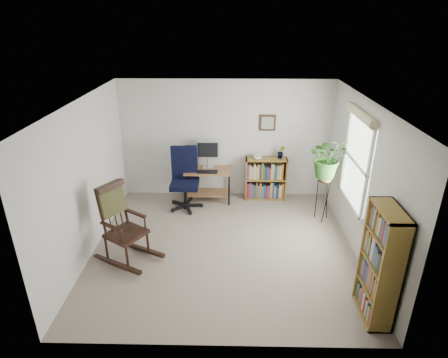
{
  "coord_description": "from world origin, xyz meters",
  "views": [
    {
      "loc": [
        0.12,
        -5.17,
        3.53
      ],
      "look_at": [
        0.0,
        0.4,
        1.05
      ],
      "focal_mm": 30.0,
      "sensor_mm": 36.0,
      "label": 1
    }
  ],
  "objects_px": {
    "office_chair": "(185,179)",
    "tall_bookshelf": "(380,265)",
    "low_bookshelf": "(266,178)",
    "desk": "(208,185)",
    "rocking_chair": "(125,224)"
  },
  "relations": [
    {
      "from": "office_chair",
      "to": "low_bookshelf",
      "type": "height_order",
      "value": "office_chair"
    },
    {
      "from": "low_bookshelf",
      "to": "desk",
      "type": "bearing_deg",
      "value": -174.15
    },
    {
      "from": "desk",
      "to": "tall_bookshelf",
      "type": "bearing_deg",
      "value": -54.24
    },
    {
      "from": "office_chair",
      "to": "rocking_chair",
      "type": "xyz_separation_m",
      "value": [
        -0.7,
        -1.69,
        0.02
      ]
    },
    {
      "from": "office_chair",
      "to": "low_bookshelf",
      "type": "xyz_separation_m",
      "value": [
        1.6,
        0.47,
        -0.17
      ]
    },
    {
      "from": "low_bookshelf",
      "to": "tall_bookshelf",
      "type": "relative_size",
      "value": 0.58
    },
    {
      "from": "desk",
      "to": "tall_bookshelf",
      "type": "relative_size",
      "value": 0.61
    },
    {
      "from": "desk",
      "to": "rocking_chair",
      "type": "distance_m",
      "value": 2.35
    },
    {
      "from": "desk",
      "to": "low_bookshelf",
      "type": "xyz_separation_m",
      "value": [
        1.17,
        0.12,
        0.1
      ]
    },
    {
      "from": "desk",
      "to": "rocking_chair",
      "type": "xyz_separation_m",
      "value": [
        -1.12,
        -2.04,
        0.29
      ]
    },
    {
      "from": "low_bookshelf",
      "to": "office_chair",
      "type": "bearing_deg",
      "value": -163.65
    },
    {
      "from": "tall_bookshelf",
      "to": "office_chair",
      "type": "bearing_deg",
      "value": 133.88
    },
    {
      "from": "desk",
      "to": "rocking_chair",
      "type": "height_order",
      "value": "rocking_chair"
    },
    {
      "from": "office_chair",
      "to": "rocking_chair",
      "type": "distance_m",
      "value": 1.83
    },
    {
      "from": "office_chair",
      "to": "tall_bookshelf",
      "type": "relative_size",
      "value": 0.8
    }
  ]
}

